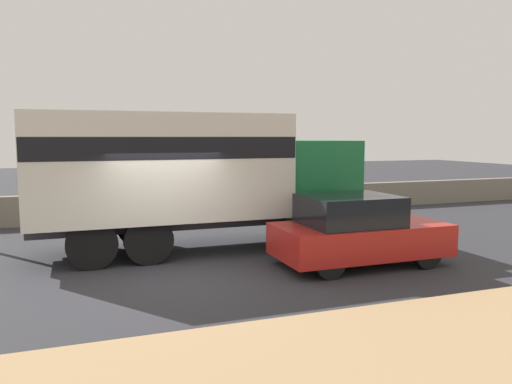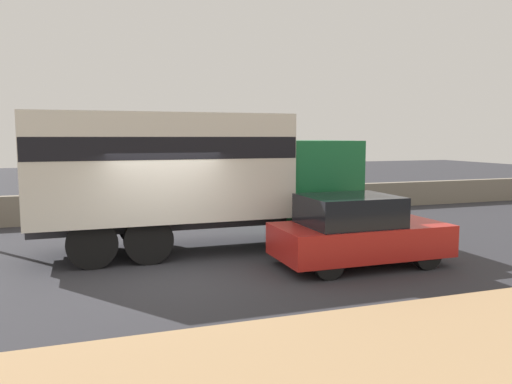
# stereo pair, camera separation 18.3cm
# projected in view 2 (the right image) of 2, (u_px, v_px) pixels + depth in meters

# --- Properties ---
(ground_plane) EXTENTS (80.00, 80.00, 0.00)m
(ground_plane) POSITION_uv_depth(u_px,v_px,m) (174.00, 277.00, 10.20)
(ground_plane) COLOR #2D2D33
(stone_wall_backdrop) EXTENTS (60.00, 0.35, 0.98)m
(stone_wall_backdrop) POSITION_uv_depth(u_px,v_px,m) (137.00, 206.00, 17.11)
(stone_wall_backdrop) COLOR gray
(stone_wall_backdrop) RESTS_ON ground_plane
(box_truck) EXTENTS (7.99, 2.59, 3.39)m
(box_truck) POSITION_uv_depth(u_px,v_px,m) (190.00, 171.00, 12.35)
(box_truck) COLOR #196B38
(box_truck) RESTS_ON ground_plane
(car_hatchback) EXTENTS (3.82, 1.79, 1.58)m
(car_hatchback) POSITION_uv_depth(u_px,v_px,m) (357.00, 231.00, 11.00)
(car_hatchback) COLOR #B21E19
(car_hatchback) RESTS_ON ground_plane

